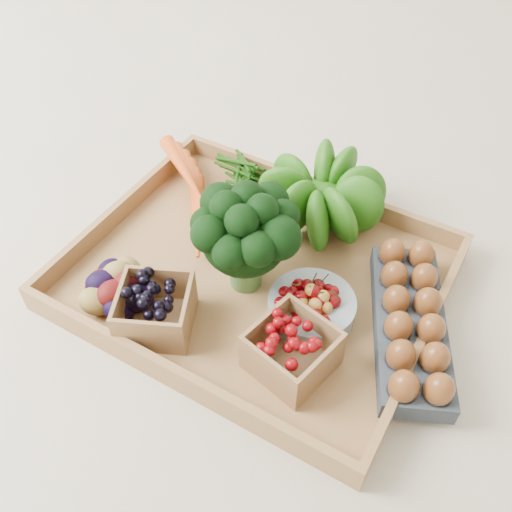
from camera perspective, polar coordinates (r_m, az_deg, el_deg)
The scene contains 10 objects.
ground at distance 0.91m, azimuth -0.00°, elevation -2.57°, with size 4.00×4.00×0.00m, color beige.
tray at distance 0.91m, azimuth -0.00°, elevation -2.26°, with size 0.55×0.45×0.01m, color #A37644.
carrots at distance 1.00m, azimuth -5.95°, elevation 5.75°, with size 0.19×0.14×0.05m, color #DD4E15, non-canonical shape.
lettuce at distance 0.95m, azimuth 6.57°, elevation 6.47°, with size 0.13×0.13×0.13m, color #1F530D.
broccoli at distance 0.85m, azimuth -1.10°, elevation 0.26°, with size 0.16×0.16×0.13m, color black, non-canonical shape.
cherry_bowl at distance 0.84m, azimuth 5.55°, elevation -5.20°, with size 0.13×0.13×0.03m, color #8C9EA5.
egg_carton at distance 0.85m, azimuth 15.07°, elevation -6.80°, with size 0.10×0.28×0.03m, color #353C44.
potatoes at distance 0.87m, azimuth -14.00°, elevation -2.55°, with size 0.12×0.12×0.07m, color #460B0B, non-canonical shape.
punnet_blackberry at distance 0.83m, azimuth -10.03°, elevation -5.28°, with size 0.10×0.10×0.07m, color black.
punnet_raspberry at distance 0.78m, azimuth 3.61°, elevation -9.38°, with size 0.10×0.10×0.07m, color #6B0408.
Camera 1 is at (0.30, -0.51, 0.70)m, focal length 40.00 mm.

